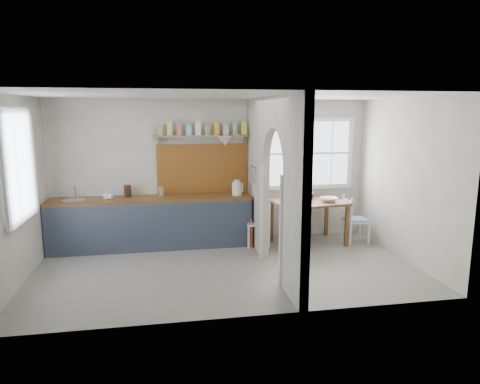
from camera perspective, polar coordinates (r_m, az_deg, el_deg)
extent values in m
cube|color=gray|center=(6.68, -1.77, -10.16)|extent=(5.80, 3.20, 0.01)
cube|color=silver|center=(6.25, -1.91, 12.74)|extent=(5.80, 3.20, 0.01)
cube|color=silver|center=(7.91, -3.52, 2.81)|extent=(5.80, 0.01, 2.60)
cube|color=silver|center=(4.79, 0.94, -2.22)|extent=(5.80, 0.01, 2.60)
cube|color=silver|center=(6.58, -27.68, 0.07)|extent=(0.01, 3.20, 2.60)
cube|color=silver|center=(7.33, 21.21, 1.51)|extent=(0.01, 3.20, 2.60)
cube|color=silver|center=(5.34, 7.50, -0.98)|extent=(0.12, 0.80, 2.60)
cube|color=silver|center=(7.43, 2.39, 2.33)|extent=(0.12, 1.20, 2.60)
cube|color=silver|center=(6.20, 4.87, 7.88)|extent=(0.12, 1.20, 1.05)
cube|color=#533319|center=(7.63, -11.68, -0.90)|extent=(3.50, 0.60, 0.05)
cube|color=#414954|center=(7.46, -11.60, -4.72)|extent=(3.50, 0.03, 0.85)
cube|color=black|center=(7.78, -11.55, -4.08)|extent=(3.46, 0.45, 0.85)
cylinder|color=#B4B6BC|center=(7.78, -21.30, -1.08)|extent=(0.40, 0.40, 0.02)
cube|color=brown|center=(7.85, -4.99, 3.11)|extent=(1.65, 0.03, 0.90)
cube|color=olive|center=(7.71, -5.00, 7.45)|extent=(1.75, 0.20, 0.03)
cube|color=#65A16E|center=(7.68, -10.62, 8.08)|extent=(0.09, 0.09, 0.18)
cube|color=gold|center=(7.68, -9.37, 8.12)|extent=(0.09, 0.09, 0.18)
cube|color=#AD5243|center=(7.68, -8.12, 8.16)|extent=(0.09, 0.09, 0.18)
cube|color=#53A7B4|center=(7.69, -6.88, 8.19)|extent=(0.09, 0.09, 0.18)
cube|color=beige|center=(7.70, -5.64, 8.22)|extent=(0.09, 0.09, 0.18)
cube|color=#7B9259|center=(7.72, -4.40, 8.24)|extent=(0.09, 0.09, 0.18)
cube|color=#C6881E|center=(7.74, -3.17, 8.26)|extent=(0.09, 0.09, 0.18)
cube|color=#9F84AF|center=(7.76, -1.94, 8.28)|extent=(0.09, 0.09, 0.18)
cube|color=#65A16E|center=(7.78, -0.72, 8.29)|extent=(0.09, 0.09, 0.18)
cube|color=gold|center=(7.81, 0.49, 8.30)|extent=(0.09, 0.09, 0.18)
cone|color=#F2E7C7|center=(7.42, -2.01, 6.83)|extent=(0.26, 0.26, 0.16)
cylinder|color=#B4B6BC|center=(7.30, 1.88, 3.37)|extent=(0.02, 0.50, 0.02)
imported|color=white|center=(7.66, -17.49, -0.56)|extent=(0.14, 0.14, 0.10)
imported|color=white|center=(7.65, -16.94, -0.60)|extent=(0.14, 0.14, 0.09)
cube|color=black|center=(7.76, -14.76, 0.13)|extent=(0.13, 0.16, 0.21)
cylinder|color=#928060|center=(7.72, -10.48, 0.08)|extent=(0.12, 0.12, 0.16)
cube|color=#BC2E78|center=(7.61, 1.47, -5.37)|extent=(0.02, 0.03, 0.50)
cube|color=#CF4F0B|center=(7.56, 1.56, -5.68)|extent=(0.02, 0.03, 0.54)
imported|color=white|center=(7.84, 11.77, -0.97)|extent=(0.30, 0.30, 0.07)
imported|color=#437649|center=(7.53, 8.51, -1.25)|extent=(0.10, 0.10, 0.09)
cylinder|color=black|center=(7.69, 7.02, -1.26)|extent=(0.22, 0.22, 0.01)
imported|color=#4F2E65|center=(8.00, 9.16, -0.11)|extent=(0.23, 0.23, 0.22)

